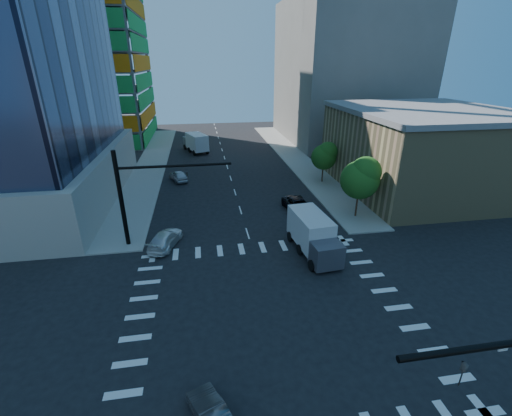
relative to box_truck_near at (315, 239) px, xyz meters
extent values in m
plane|color=black|center=(-5.36, -7.08, -1.52)|extent=(160.00, 160.00, 0.00)
cube|color=silver|center=(-5.36, -7.08, -1.51)|extent=(20.00, 20.00, 0.01)
cube|color=gray|center=(7.14, 32.92, -1.44)|extent=(5.00, 60.00, 0.15)
cube|color=gray|center=(-17.86, 32.92, -1.44)|extent=(5.00, 60.00, 0.15)
cube|color=green|center=(-20.26, 54.92, 22.98)|extent=(0.12, 24.00, 49.00)
cube|color=#C56F0B|center=(-32.86, 42.32, 22.98)|extent=(24.00, 0.12, 49.00)
cube|color=#9D895B|center=(19.64, 14.92, 3.48)|extent=(20.00, 22.00, 10.00)
cube|color=slate|center=(19.64, 14.92, 8.78)|extent=(20.50, 22.50, 0.60)
cube|color=slate|center=(21.64, 47.92, 12.48)|extent=(24.00, 30.00, 28.00)
imported|color=black|center=(-1.36, -18.58, 4.93)|extent=(0.16, 0.20, 1.00)
cylinder|color=black|center=(-16.86, 4.42, 3.13)|extent=(0.40, 0.40, 9.00)
cylinder|color=black|center=(-11.86, 4.42, 6.03)|extent=(10.00, 0.24, 0.24)
imported|color=black|center=(-10.86, 4.42, 4.93)|extent=(0.16, 0.20, 1.00)
cylinder|color=#382316|center=(7.14, 6.92, -0.23)|extent=(0.20, 0.20, 2.27)
sphere|color=#174713|center=(7.14, 6.92, 2.86)|extent=(4.16, 4.16, 4.16)
sphere|color=#2C6722|center=(7.54, 6.62, 3.83)|extent=(3.25, 3.25, 3.25)
cylinder|color=#382316|center=(7.44, 18.92, -0.41)|extent=(0.20, 0.20, 1.92)
sphere|color=#174713|center=(7.44, 18.92, 2.21)|extent=(3.52, 3.52, 3.52)
sphere|color=#2C6722|center=(7.84, 18.62, 3.03)|extent=(2.75, 2.75, 2.75)
imported|color=black|center=(1.20, 9.47, -0.76)|extent=(3.04, 5.66, 1.51)
imported|color=silver|center=(-13.32, 3.68, -0.79)|extent=(3.54, 5.39, 1.45)
imported|color=#B5B5BD|center=(-12.93, 23.07, -0.76)|extent=(3.17, 4.77, 1.51)
cube|color=silver|center=(0.00, 0.00, 0.52)|extent=(3.05, 5.58, 2.79)
cube|color=#48464F|center=(0.00, 0.00, -0.18)|extent=(2.63, 2.15, 2.04)
cube|color=#BEBDC0|center=(-10.48, 40.43, 0.58)|extent=(4.38, 6.10, 2.88)
cube|color=#48464F|center=(-10.48, 40.43, -0.14)|extent=(3.07, 2.74, 2.10)
camera|label=1|loc=(-9.51, -25.67, 14.59)|focal=24.00mm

